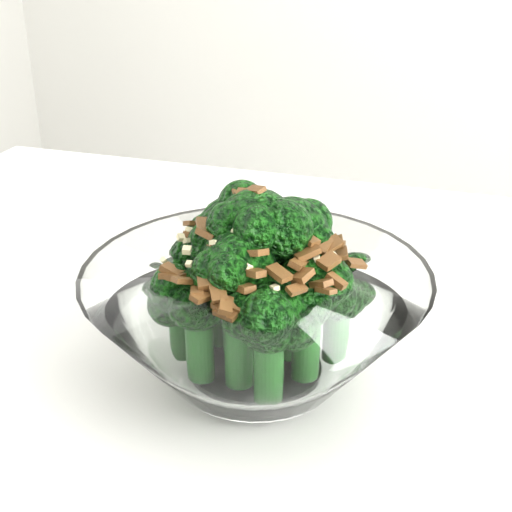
% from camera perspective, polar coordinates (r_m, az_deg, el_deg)
% --- Properties ---
extents(table, '(1.30, 0.95, 0.75)m').
position_cam_1_polar(table, '(0.55, 12.95, -16.23)').
color(table, white).
rests_on(table, ground).
extents(broccoli_dish, '(0.23, 0.23, 0.14)m').
position_cam_1_polar(broccoli_dish, '(0.47, -0.02, -4.40)').
color(broccoli_dish, white).
rests_on(broccoli_dish, table).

